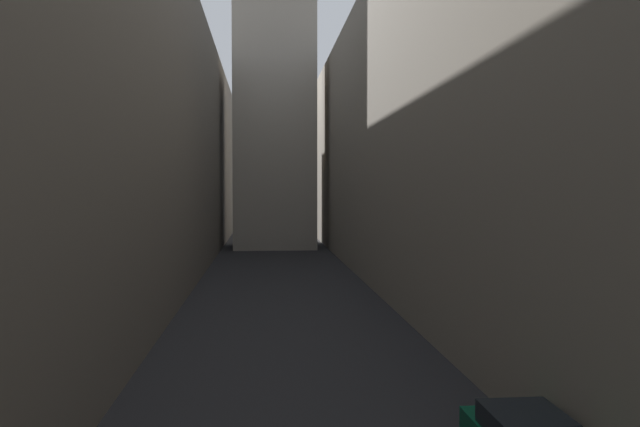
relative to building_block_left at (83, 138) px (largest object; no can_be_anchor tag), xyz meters
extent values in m
plane|color=#232326|center=(13.41, -2.00, -9.66)|extent=(264.00, 264.00, 0.00)
cube|color=#60594F|center=(0.00, 0.00, 0.00)|extent=(15.81, 108.00, 19.31)
cube|color=gray|center=(25.27, 0.00, 0.21)|extent=(12.72, 108.00, 19.74)
cube|color=#9E9384|center=(13.41, 23.11, 15.10)|extent=(8.47, 8.47, 49.51)
cube|color=black|center=(17.81, -31.85, -8.44)|extent=(1.59, 1.82, 0.49)
camera|label=1|loc=(12.27, -44.71, -3.47)|focal=35.62mm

